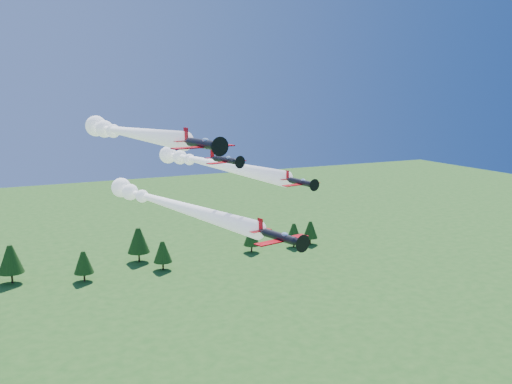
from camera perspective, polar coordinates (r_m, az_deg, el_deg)
name	(u,v)px	position (r m, az deg, el deg)	size (l,w,h in m)	color
plane_lead	(167,203)	(96.34, -8.90, -1.07)	(16.40, 51.22, 3.70)	black
plane_left	(126,132)	(93.23, -12.88, 5.89)	(12.02, 44.25, 3.70)	black
plane_right	(208,162)	(109.44, -4.82, 2.97)	(11.51, 50.39, 3.70)	black
plane_slot	(225,160)	(84.74, -3.08, 3.22)	(6.70, 7.40, 2.34)	black
treeline	(93,252)	(191.65, -16.00, -5.77)	(147.04, 19.40, 11.91)	#382314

